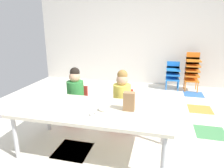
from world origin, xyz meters
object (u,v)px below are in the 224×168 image
object	(u,v)px
kid_chair_orange_stack	(192,70)
donut_powdered_loose	(103,109)
paper_bag_brown	(129,101)
donut_powdered_on_plate	(93,114)
seated_child_middle_seat	(122,94)
kid_chair_blue_stack	(173,73)
paper_plate_near_edge	(93,115)
seated_child_near_camera	(76,91)
craft_table	(93,112)

from	to	relation	value
kid_chair_orange_stack	donut_powdered_loose	xyz separation A→B (m)	(-1.37, -2.97, 0.07)
paper_bag_brown	donut_powdered_on_plate	size ratio (longest dim) A/B	2.21
paper_bag_brown	donut_powdered_loose	xyz separation A→B (m)	(-0.30, -0.07, -0.09)
seated_child_middle_seat	kid_chair_blue_stack	size ratio (longest dim) A/B	1.35
paper_bag_brown	paper_plate_near_edge	distance (m)	0.45
seated_child_near_camera	paper_bag_brown	world-z (taller)	seated_child_near_camera
kid_chair_orange_stack	paper_plate_near_edge	world-z (taller)	kid_chair_orange_stack
seated_child_near_camera	donut_powdered_on_plate	size ratio (longest dim) A/B	9.22
paper_plate_near_edge	donut_powdered_loose	distance (m)	0.18
seated_child_near_camera	seated_child_middle_seat	xyz separation A→B (m)	(0.74, 0.00, 0.00)
seated_child_near_camera	paper_bag_brown	distance (m)	1.11
paper_plate_near_edge	paper_bag_brown	bearing A→B (deg)	34.91
craft_table	kid_chair_orange_stack	world-z (taller)	kid_chair_orange_stack
seated_child_near_camera	kid_chair_orange_stack	bearing A→B (deg)	49.05
paper_plate_near_edge	seated_child_near_camera	bearing A→B (deg)	124.74
craft_table	kid_chair_blue_stack	distance (m)	3.14
seated_child_near_camera	paper_plate_near_edge	xyz separation A→B (m)	(0.58, -0.83, 0.02)
craft_table	paper_plate_near_edge	world-z (taller)	paper_plate_near_edge
craft_table	donut_powdered_loose	size ratio (longest dim) A/B	17.39
kid_chair_orange_stack	donut_powdered_loose	bearing A→B (deg)	-114.85
craft_table	donut_powdered_loose	distance (m)	0.14
paper_plate_near_edge	donut_powdered_on_plate	size ratio (longest dim) A/B	1.81
kid_chair_orange_stack	donut_powdered_on_plate	size ratio (longest dim) A/B	9.24
craft_table	seated_child_near_camera	size ratio (longest dim) A/B	2.01
craft_table	donut_powdered_loose	world-z (taller)	donut_powdered_loose
craft_table	paper_plate_near_edge	bearing A→B (deg)	-69.38
seated_child_middle_seat	donut_powdered_loose	bearing A→B (deg)	-99.22
paper_bag_brown	seated_child_near_camera	bearing A→B (deg)	147.96
kid_chair_blue_stack	donut_powdered_loose	xyz separation A→B (m)	(-0.93, -2.97, 0.19)
seated_child_middle_seat	paper_plate_near_edge	xyz separation A→B (m)	(-0.16, -0.83, 0.02)
craft_table	donut_powdered_on_plate	distance (m)	0.21
paper_bag_brown	seated_child_middle_seat	bearing A→B (deg)	108.50
kid_chair_blue_stack	kid_chair_orange_stack	world-z (taller)	kid_chair_orange_stack
seated_child_middle_seat	donut_powdered_loose	distance (m)	0.67
kid_chair_blue_stack	donut_powdered_on_plate	bearing A→B (deg)	-107.46
kid_chair_blue_stack	kid_chair_orange_stack	xyz separation A→B (m)	(0.44, 0.00, 0.12)
seated_child_middle_seat	kid_chair_orange_stack	xyz separation A→B (m)	(1.27, 2.31, -0.04)
seated_child_middle_seat	seated_child_near_camera	bearing A→B (deg)	180.00
craft_table	donut_powdered_loose	xyz separation A→B (m)	(0.12, -0.01, 0.06)
seated_child_near_camera	donut_powdered_loose	xyz separation A→B (m)	(0.63, -0.66, 0.03)
paper_bag_brown	donut_powdered_on_plate	bearing A→B (deg)	-145.09
paper_bag_brown	paper_plate_near_edge	size ratio (longest dim) A/B	1.22
kid_chair_blue_stack	paper_plate_near_edge	world-z (taller)	kid_chair_blue_stack
kid_chair_blue_stack	paper_plate_near_edge	distance (m)	3.30
kid_chair_blue_stack	paper_plate_near_edge	xyz separation A→B (m)	(-0.99, -3.14, 0.18)
paper_bag_brown	kid_chair_blue_stack	bearing A→B (deg)	77.67
seated_child_near_camera	kid_chair_blue_stack	size ratio (longest dim) A/B	1.35
kid_chair_orange_stack	donut_powdered_on_plate	xyz separation A→B (m)	(-1.43, -3.14, 0.08)
donut_powdered_on_plate	kid_chair_blue_stack	bearing A→B (deg)	72.54
paper_plate_near_edge	donut_powdered_loose	bearing A→B (deg)	72.86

